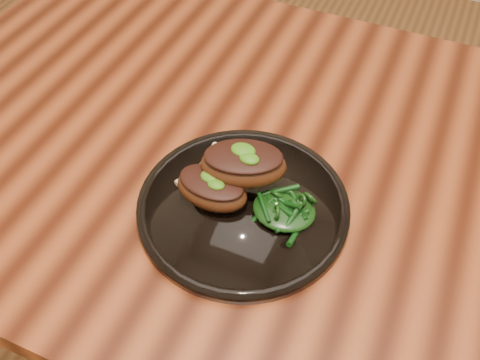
% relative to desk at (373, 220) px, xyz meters
% --- Properties ---
extents(desk, '(1.60, 0.80, 0.75)m').
position_rel_desk_xyz_m(desk, '(0.00, 0.00, 0.00)').
color(desk, '#321006').
rests_on(desk, ground).
extents(plate, '(0.29, 0.29, 0.02)m').
position_rel_desk_xyz_m(plate, '(-0.17, -0.12, 0.09)').
color(plate, black).
rests_on(plate, desk).
extents(lamb_chop_front, '(0.11, 0.08, 0.04)m').
position_rel_desk_xyz_m(lamb_chop_front, '(-0.21, -0.13, 0.12)').
color(lamb_chop_front, '#3A1A0B').
rests_on(lamb_chop_front, plate).
extents(lamb_chop_back, '(0.13, 0.11, 0.05)m').
position_rel_desk_xyz_m(lamb_chop_back, '(-0.18, -0.09, 0.14)').
color(lamb_chop_back, '#3A1A0B').
rests_on(lamb_chop_back, plate).
extents(herb_smear, '(0.08, 0.05, 0.01)m').
position_rel_desk_xyz_m(herb_smear, '(-0.20, -0.06, 0.10)').
color(herb_smear, '#1D4D08').
rests_on(herb_smear, plate).
extents(greens_heap, '(0.08, 0.08, 0.03)m').
position_rel_desk_xyz_m(greens_heap, '(-0.11, -0.12, 0.11)').
color(greens_heap, black).
rests_on(greens_heap, plate).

